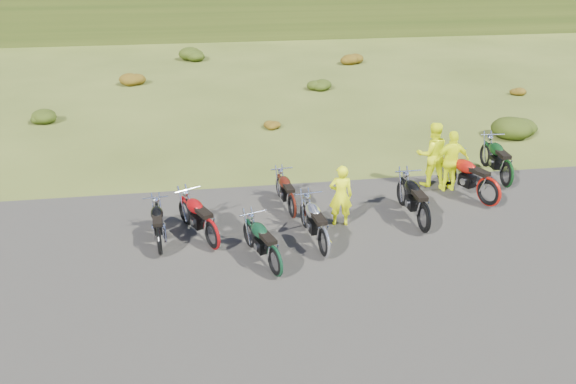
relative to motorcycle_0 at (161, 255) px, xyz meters
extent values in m
plane|color=#3D4918|center=(3.98, -0.55, 0.00)|extent=(300.00, 300.00, 0.00)
cube|color=black|center=(3.98, -2.55, 0.00)|extent=(20.00, 12.00, 0.04)
ellipsoid|color=black|center=(-5.12, 10.75, 0.31)|extent=(1.03, 1.03, 0.61)
ellipsoid|color=#5F340B|center=(-2.22, 16.05, 0.38)|extent=(1.30, 1.30, 0.77)
ellipsoid|color=black|center=(0.68, 21.35, 0.46)|extent=(1.56, 1.56, 0.92)
ellipsoid|color=#5F340B|center=(3.58, 8.65, 0.23)|extent=(0.77, 0.77, 0.45)
ellipsoid|color=black|center=(6.48, 13.95, 0.31)|extent=(1.03, 1.03, 0.61)
ellipsoid|color=#5F340B|center=(9.38, 19.25, 0.38)|extent=(1.30, 1.30, 0.77)
ellipsoid|color=black|center=(12.28, 6.55, 0.46)|extent=(1.56, 1.56, 0.92)
ellipsoid|color=#5F340B|center=(15.18, 11.85, 0.23)|extent=(0.77, 0.77, 0.45)
imported|color=#E4F20C|center=(4.41, 0.81, 0.80)|extent=(0.63, 0.46, 1.60)
imported|color=#E4F20C|center=(7.56, 2.84, 0.94)|extent=(0.92, 0.72, 1.88)
imported|color=#E4F20C|center=(7.96, 2.38, 0.88)|extent=(1.04, 0.44, 1.76)
camera|label=1|loc=(1.27, -11.40, 6.80)|focal=35.00mm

